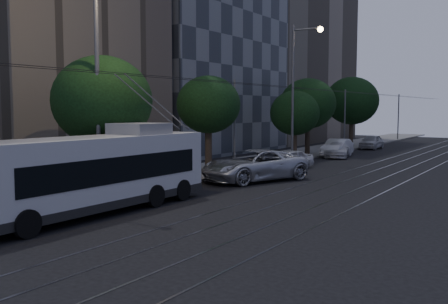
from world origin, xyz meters
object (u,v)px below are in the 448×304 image
object	(u,v)px
car_white_b	(338,149)
car_white_c	(337,148)
pickup_silver	(254,165)
car_white_d	(371,142)
streetlamp_near	(104,51)
streetlamp_far	(298,80)
car_white_a	(288,159)
trolleybus	(93,173)

from	to	relation	value
car_white_b	car_white_c	bearing A→B (deg)	103.84
pickup_silver	car_white_d	size ratio (longest dim) A/B	1.50
car_white_c	streetlamp_near	xyz separation A→B (m)	(-0.82, -25.96, 5.86)
car_white_c	streetlamp_far	size ratio (longest dim) A/B	0.44
car_white_a	car_white_c	size ratio (longest dim) A/B	0.83
car_white_a	car_white_c	xyz separation A→B (m)	(-0.30, 10.12, 0.11)
car_white_c	car_white_b	bearing A→B (deg)	-65.79
trolleybus	car_white_d	bearing A→B (deg)	91.13
pickup_silver	car_white_d	world-z (taller)	pickup_silver
car_white_d	streetlamp_near	bearing A→B (deg)	-93.17
car_white_a	car_white_b	distance (m)	9.62
car_white_b	streetlamp_near	bearing A→B (deg)	-106.34
car_white_c	streetlamp_far	xyz separation A→B (m)	(-1.43, -5.07, 5.64)
pickup_silver	car_white_b	world-z (taller)	pickup_silver
streetlamp_far	pickup_silver	bearing A→B (deg)	-76.82
car_white_b	car_white_d	xyz separation A→B (m)	(-0.33, 10.52, 0.07)
car_white_b	car_white_c	distance (m)	0.57
pickup_silver	car_white_d	xyz separation A→B (m)	(-1.32, 26.52, -0.16)
car_white_a	trolleybus	bearing A→B (deg)	-69.67
trolleybus	car_white_a	size ratio (longest dim) A/B	3.07
car_white_b	car_white_a	bearing A→B (deg)	-103.68
car_white_a	streetlamp_far	world-z (taller)	streetlamp_far
car_white_a	pickup_silver	bearing A→B (deg)	-61.60
streetlamp_near	streetlamp_far	distance (m)	20.90
trolleybus	pickup_silver	size ratio (longest dim) A/B	1.83
car_white_a	car_white_c	world-z (taller)	car_white_c
trolleybus	car_white_a	world-z (taller)	trolleybus
pickup_silver	streetlamp_near	bearing A→B (deg)	-80.92
car_white_d	pickup_silver	bearing A→B (deg)	-89.12
streetlamp_far	car_white_a	bearing A→B (deg)	-71.12
car_white_a	streetlamp_far	distance (m)	7.84
pickup_silver	trolleybus	bearing A→B (deg)	-72.76
car_white_c	car_white_d	world-z (taller)	car_white_c
car_white_b	streetlamp_far	distance (m)	7.53
trolleybus	streetlamp_near	xyz separation A→B (m)	(-1.24, 1.87, 5.01)
pickup_silver	streetlamp_near	world-z (taller)	streetlamp_near
pickup_silver	streetlamp_far	size ratio (longest dim) A/B	0.61
car_white_d	streetlamp_near	distance (m)	36.47
trolleybus	streetlamp_near	distance (m)	5.49
car_white_a	streetlamp_near	xyz separation A→B (m)	(-1.12, -15.84, 5.97)
car_white_a	car_white_c	distance (m)	10.12
car_white_d	car_white_a	bearing A→B (deg)	-90.92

